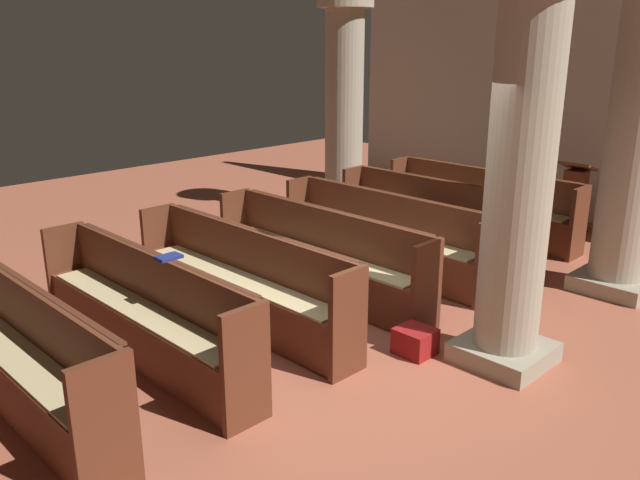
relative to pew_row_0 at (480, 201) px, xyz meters
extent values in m
plane|color=#AD5B42|center=(1.13, -4.10, -0.52)|extent=(19.20, 19.20, 0.00)
cube|color=beige|center=(1.13, 1.98, 1.73)|extent=(10.00, 0.16, 4.50)
cube|color=brown|center=(0.00, -0.02, -0.05)|extent=(2.95, 0.38, 0.05)
cube|color=brown|center=(0.00, 0.15, 0.22)|extent=(2.95, 0.04, 0.49)
cube|color=#562B1A|center=(0.00, 0.20, 0.45)|extent=(2.83, 0.06, 0.02)
cube|color=#5B2D1B|center=(-1.50, -0.02, -0.03)|extent=(0.06, 0.44, 0.98)
cube|color=#5B2D1B|center=(1.50, -0.02, -0.03)|extent=(0.06, 0.44, 0.98)
cube|color=brown|center=(0.00, -0.19, -0.29)|extent=(2.95, 0.03, 0.43)
cube|color=#D1BC84|center=(0.00, -0.04, -0.01)|extent=(2.71, 0.32, 0.02)
cube|color=brown|center=(0.00, -1.14, -0.05)|extent=(2.95, 0.38, 0.05)
cube|color=brown|center=(0.00, -0.97, 0.22)|extent=(2.95, 0.04, 0.49)
cube|color=#562B1A|center=(0.00, -0.92, 0.45)|extent=(2.83, 0.06, 0.02)
cube|color=#5B2D1B|center=(-1.50, -1.14, -0.03)|extent=(0.06, 0.44, 0.98)
cube|color=#5B2D1B|center=(1.50, -1.14, -0.03)|extent=(0.06, 0.44, 0.98)
cube|color=brown|center=(0.00, -1.31, -0.29)|extent=(2.95, 0.03, 0.43)
cube|color=#D1BC84|center=(0.00, -1.16, -0.01)|extent=(2.71, 0.32, 0.02)
cube|color=brown|center=(0.00, -2.26, -0.05)|extent=(2.95, 0.38, 0.05)
cube|color=brown|center=(0.00, -2.09, 0.22)|extent=(2.95, 0.04, 0.49)
cube|color=#562B1A|center=(0.00, -2.04, 0.45)|extent=(2.83, 0.06, 0.02)
cube|color=#5B2D1B|center=(-1.50, -2.26, -0.03)|extent=(0.06, 0.44, 0.98)
cube|color=#5B2D1B|center=(1.50, -2.26, -0.03)|extent=(0.06, 0.44, 0.98)
cube|color=brown|center=(0.00, -2.43, -0.29)|extent=(2.95, 0.03, 0.43)
cube|color=#D1BC84|center=(0.00, -2.28, -0.01)|extent=(2.71, 0.32, 0.02)
cube|color=brown|center=(0.00, -3.38, -0.05)|extent=(2.95, 0.38, 0.05)
cube|color=brown|center=(0.00, -3.21, 0.22)|extent=(2.95, 0.04, 0.49)
cube|color=#562B1A|center=(0.00, -3.16, 0.45)|extent=(2.83, 0.06, 0.02)
cube|color=#5B2D1B|center=(-1.50, -3.38, -0.03)|extent=(0.06, 0.44, 0.98)
cube|color=#5B2D1B|center=(1.50, -3.38, -0.03)|extent=(0.06, 0.44, 0.98)
cube|color=brown|center=(0.00, -3.55, -0.29)|extent=(2.95, 0.03, 0.43)
cube|color=#D1BC84|center=(0.00, -3.40, -0.01)|extent=(2.71, 0.32, 0.02)
cube|color=brown|center=(0.00, -4.50, -0.05)|extent=(2.95, 0.38, 0.05)
cube|color=brown|center=(0.00, -4.33, 0.22)|extent=(2.95, 0.04, 0.49)
cube|color=#562B1A|center=(0.00, -4.28, 0.45)|extent=(2.83, 0.06, 0.02)
cube|color=#5B2D1B|center=(-1.50, -4.50, -0.03)|extent=(0.06, 0.44, 0.98)
cube|color=#5B2D1B|center=(1.50, -4.50, -0.03)|extent=(0.06, 0.44, 0.98)
cube|color=brown|center=(0.00, -4.67, -0.29)|extent=(2.95, 0.03, 0.43)
cube|color=#D1BC84|center=(0.00, -4.52, -0.01)|extent=(2.71, 0.32, 0.02)
cube|color=brown|center=(0.00, -5.62, -0.05)|extent=(2.95, 0.38, 0.05)
cube|color=brown|center=(0.00, -5.45, 0.22)|extent=(2.95, 0.04, 0.49)
cube|color=#562B1A|center=(0.00, -5.41, 0.45)|extent=(2.83, 0.06, 0.02)
cube|color=#5B2D1B|center=(-1.50, -5.62, -0.03)|extent=(0.06, 0.44, 0.98)
cube|color=#5B2D1B|center=(1.50, -5.62, -0.03)|extent=(0.06, 0.44, 0.98)
cube|color=brown|center=(0.00, -5.80, -0.29)|extent=(2.95, 0.03, 0.43)
cube|color=#D1BC84|center=(0.00, -5.64, -0.01)|extent=(2.71, 0.32, 0.02)
cube|color=brown|center=(0.00, -6.74, -0.05)|extent=(2.95, 0.38, 0.05)
cube|color=brown|center=(0.00, -6.57, 0.22)|extent=(2.95, 0.04, 0.49)
cube|color=#562B1A|center=(0.00, -6.53, 0.45)|extent=(2.83, 0.06, 0.02)
cube|color=#5B2D1B|center=(1.50, -6.74, -0.03)|extent=(0.06, 0.44, 0.98)
cube|color=#D1BC84|center=(0.00, -6.76, -0.01)|extent=(2.71, 0.32, 0.02)
cube|color=#9F967E|center=(2.33, -0.78, -0.43)|extent=(0.83, 0.83, 0.18)
cylinder|color=#ADA389|center=(2.33, -0.78, 1.21)|extent=(0.61, 0.61, 3.10)
cube|color=#9F967E|center=(-2.28, -0.54, -0.43)|extent=(0.83, 0.83, 0.18)
cylinder|color=#ADA389|center=(-2.28, -0.54, 1.21)|extent=(0.61, 0.61, 3.10)
cube|color=#9F967E|center=(2.33, -3.29, -0.43)|extent=(0.77, 0.77, 0.18)
cylinder|color=#ADA389|center=(2.33, -3.29, 1.21)|extent=(0.57, 0.57, 3.10)
cube|color=#562B1A|center=(0.88, 1.19, -0.49)|extent=(0.45, 0.45, 0.06)
cube|color=brown|center=(0.88, 1.19, -0.05)|extent=(0.28, 0.28, 0.95)
cube|color=brown|center=(0.88, 1.19, 0.49)|extent=(0.48, 0.35, 0.15)
cube|color=navy|center=(0.18, -5.41, 0.47)|extent=(0.14, 0.22, 0.03)
cube|color=maroon|center=(1.67, -3.75, -0.40)|extent=(0.34, 0.32, 0.25)
camera|label=1|loc=(4.97, -8.28, 2.33)|focal=36.51mm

